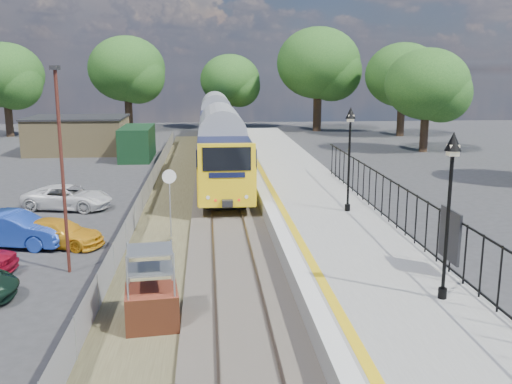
{
  "coord_description": "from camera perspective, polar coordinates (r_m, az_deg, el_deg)",
  "views": [
    {
      "loc": [
        -0.88,
        -18.25,
        7.07
      ],
      "look_at": [
        1.14,
        5.23,
        2.0
      ],
      "focal_mm": 40.0,
      "sensor_mm": 36.0,
      "label": 1
    }
  ],
  "objects": [
    {
      "name": "speed_sign",
      "position": [
        24.27,
        -8.63,
        0.08
      ],
      "size": [
        0.59,
        0.19,
        2.99
      ],
      "rotation": [
        0.0,
        0.0,
        0.28
      ],
      "color": "#999EA3",
      "rests_on": "ground"
    },
    {
      "name": "car_white",
      "position": [
        30.96,
        -18.3,
        -0.5
      ],
      "size": [
        4.82,
        3.0,
        1.24
      ],
      "primitive_type": "imported",
      "rotation": [
        0.0,
        0.0,
        1.35
      ],
      "color": "silver",
      "rests_on": "ground"
    },
    {
      "name": "palisade_fence",
      "position": [
        22.41,
        14.6,
        -1.77
      ],
      "size": [
        0.12,
        26.0,
        2.0
      ],
      "color": "black",
      "rests_on": "platform"
    },
    {
      "name": "train",
      "position": [
        46.71,
        -3.83,
        6.31
      ],
      "size": [
        2.82,
        40.83,
        3.51
      ],
      "color": "yellow",
      "rests_on": "ground"
    },
    {
      "name": "car_yellow",
      "position": [
        24.64,
        -19.12,
        -3.89
      ],
      "size": [
        4.08,
        2.73,
        1.1
      ],
      "primitive_type": "imported",
      "rotation": [
        0.0,
        0.0,
        1.23
      ],
      "color": "gold",
      "rests_on": "ground"
    },
    {
      "name": "wire_fence",
      "position": [
        31.11,
        -10.93,
        -0.08
      ],
      "size": [
        0.06,
        52.0,
        1.2
      ],
      "color": "#999EA3",
      "rests_on": "ground"
    },
    {
      "name": "platform",
      "position": [
        27.54,
        5.87,
        -1.83
      ],
      "size": [
        5.0,
        70.0,
        0.9
      ],
      "primitive_type": "cube",
      "color": "gray",
      "rests_on": "ground"
    },
    {
      "name": "victorian_lamp_north",
      "position": [
        25.17,
        9.38,
        5.66
      ],
      "size": [
        0.44,
        0.44,
        4.6
      ],
      "color": "black",
      "rests_on": "platform"
    },
    {
      "name": "track_bed",
      "position": [
        28.78,
        -3.96,
        -1.92
      ],
      "size": [
        5.9,
        80.0,
        0.29
      ],
      "color": "#473F38",
      "rests_on": "ground"
    },
    {
      "name": "brick_plinth",
      "position": [
        16.25,
        -10.43,
        -9.56
      ],
      "size": [
        1.59,
        1.59,
        2.33
      ],
      "rotation": [
        0.0,
        0.0,
        0.11
      ],
      "color": "brown",
      "rests_on": "ground"
    },
    {
      "name": "tree_line",
      "position": [
        60.29,
        -2.8,
        11.7
      ],
      "size": [
        56.8,
        43.8,
        11.88
      ],
      "color": "#332319",
      "rests_on": "ground"
    },
    {
      "name": "outbuilding",
      "position": [
        50.77,
        -16.35,
        5.39
      ],
      "size": [
        10.8,
        10.1,
        3.12
      ],
      "color": "#958154",
      "rests_on": "ground"
    },
    {
      "name": "ground",
      "position": [
        19.59,
        -2.03,
        -9.02
      ],
      "size": [
        120.0,
        120.0,
        0.0
      ],
      "primitive_type": "plane",
      "color": "#2D2D30",
      "rests_on": "ground"
    },
    {
      "name": "platform_edge",
      "position": [
        27.13,
        1.61,
        -0.99
      ],
      "size": [
        0.9,
        70.0,
        0.01
      ],
      "color": "silver",
      "rests_on": "platform"
    },
    {
      "name": "victorian_lamp_south",
      "position": [
        15.85,
        18.91,
        1.41
      ],
      "size": [
        0.44,
        0.44,
        4.6
      ],
      "color": "black",
      "rests_on": "platform"
    },
    {
      "name": "car_blue",
      "position": [
        25.19,
        -23.12,
        -3.46
      ],
      "size": [
        4.6,
        2.41,
        1.44
      ],
      "primitive_type": "imported",
      "rotation": [
        0.0,
        0.0,
        1.36
      ],
      "color": "#1A3AA1",
      "rests_on": "ground"
    },
    {
      "name": "carpark_lamp",
      "position": [
        20.61,
        -18.88,
        3.2
      ],
      "size": [
        0.25,
        0.5,
        7.21
      ],
      "color": "#4F221A",
      "rests_on": "ground"
    }
  ]
}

